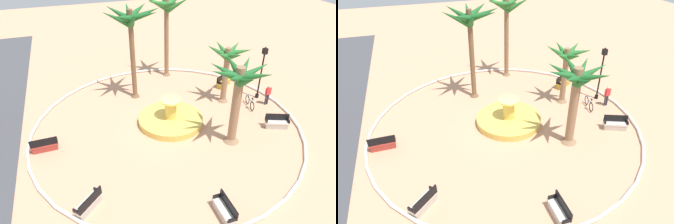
{
  "view_description": "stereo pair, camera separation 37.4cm",
  "coord_description": "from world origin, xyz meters",
  "views": [
    {
      "loc": [
        -16.2,
        5.6,
        11.97
      ],
      "look_at": [
        0.05,
        -0.1,
        1.0
      ],
      "focal_mm": 31.69,
      "sensor_mm": 36.0,
      "label": 1
    },
    {
      "loc": [
        -16.32,
        5.24,
        11.97
      ],
      "look_at": [
        0.05,
        -0.1,
        1.0
      ],
      "focal_mm": 31.69,
      "sensor_mm": 36.0,
      "label": 2
    }
  ],
  "objects": [
    {
      "name": "person_cyclist_helmet",
      "position": [
        0.08,
        -8.24,
        0.93
      ],
      "size": [
        0.22,
        0.53,
        1.67
      ],
      "color": "#33333D",
      "rests_on": "ground"
    },
    {
      "name": "bench_north",
      "position": [
        -8.21,
        -0.07,
        0.35
      ],
      "size": [
        1.6,
        0.51,
        1.0
      ],
      "color": "beige",
      "rests_on": "ground"
    },
    {
      "name": "bicycle_red_frame",
      "position": [
        0.18,
        -6.81,
        0.38
      ],
      "size": [
        1.7,
        0.51,
        0.94
      ],
      "color": "black",
      "rests_on": "ground"
    },
    {
      "name": "palm_tree_far_side",
      "position": [
        7.68,
        -2.65,
        5.63
      ],
      "size": [
        4.28,
        4.09,
        7.2
      ],
      "color": "brown",
      "rests_on": "ground"
    },
    {
      "name": "palm_tree_near_fountain",
      "position": [
        -3.12,
        -3.31,
        3.98
      ],
      "size": [
        3.73,
        3.78,
        5.47
      ],
      "color": "#8E6B4C",
      "rests_on": "ground"
    },
    {
      "name": "bench_west",
      "position": [
        3.95,
        -6.56,
        0.35
      ],
      "size": [
        1.25,
        1.63,
        1.0
      ],
      "color": "gold",
      "rests_on": "ground"
    },
    {
      "name": "ground_plane",
      "position": [
        0.0,
        0.0,
        0.0
      ],
      "size": [
        80.0,
        80.0,
        0.0
      ],
      "primitive_type": "plane",
      "color": "tan"
    },
    {
      "name": "bench_east",
      "position": [
        -5.66,
        6.03,
        0.35
      ],
      "size": [
        1.46,
        1.51,
        1.0
      ],
      "color": "beige",
      "rests_on": "ground"
    },
    {
      "name": "palm_tree_by_curb",
      "position": [
        4.65,
        1.09,
        5.89
      ],
      "size": [
        4.32,
        4.32,
        7.23
      ],
      "color": "brown",
      "rests_on": "ground"
    },
    {
      "name": "bench_southwest",
      "position": [
        -0.15,
        8.06,
        0.35
      ],
      "size": [
        0.52,
        1.61,
        1.0
      ],
      "color": "#B73D33",
      "rests_on": "ground"
    },
    {
      "name": "lamppost",
      "position": [
        1.24,
        -8.18,
        2.53
      ],
      "size": [
        0.32,
        0.32,
        4.32
      ],
      "color": "black",
      "rests_on": "ground"
    },
    {
      "name": "bench_southeast",
      "position": [
        -2.83,
        -7.03,
        0.35
      ],
      "size": [
        1.07,
        1.67,
        1.0
      ],
      "color": "beige",
      "rests_on": "ground"
    },
    {
      "name": "plaza_curb",
      "position": [
        0.0,
        0.0,
        0.1
      ],
      "size": [
        18.45,
        18.45,
        0.2
      ],
      "primitive_type": "torus",
      "color": "silver",
      "rests_on": "ground"
    },
    {
      "name": "fountain",
      "position": [
        0.18,
        -0.34,
        0.29
      ],
      "size": [
        4.54,
        4.54,
        1.89
      ],
      "color": "gold",
      "rests_on": "ground"
    },
    {
      "name": "palm_tree_mid_plaza",
      "position": [
        1.67,
        -5.31,
        3.43
      ],
      "size": [
        3.43,
        3.14,
        4.69
      ],
      "color": "#8E6B4C",
      "rests_on": "ground"
    }
  ]
}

